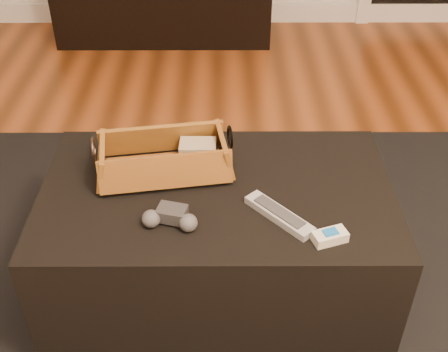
{
  "coord_description": "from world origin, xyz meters",
  "views": [
    {
      "loc": [
        -0.06,
        -0.83,
        1.42
      ],
      "look_at": [
        -0.06,
        0.39,
        0.49
      ],
      "focal_mm": 45.0,
      "sensor_mm": 36.0,
      "label": 1
    }
  ],
  "objects_px": {
    "tv_remote": "(158,169)",
    "game_controller": "(171,218)",
    "silver_remote": "(279,215)",
    "cream_gadget": "(330,236)",
    "wicker_basket": "(164,159)",
    "ottoman": "(217,243)"
  },
  "relations": [
    {
      "from": "tv_remote",
      "to": "game_controller",
      "type": "bearing_deg",
      "value": -91.52
    },
    {
      "from": "game_controller",
      "to": "silver_remote",
      "type": "relative_size",
      "value": 0.8
    },
    {
      "from": "silver_remote",
      "to": "cream_gadget",
      "type": "distance_m",
      "value": 0.15
    },
    {
      "from": "tv_remote",
      "to": "game_controller",
      "type": "distance_m",
      "value": 0.22
    },
    {
      "from": "cream_gadget",
      "to": "wicker_basket",
      "type": "bearing_deg",
      "value": 146.27
    },
    {
      "from": "silver_remote",
      "to": "tv_remote",
      "type": "bearing_deg",
      "value": 150.72
    },
    {
      "from": "tv_remote",
      "to": "wicker_basket",
      "type": "height_order",
      "value": "wicker_basket"
    },
    {
      "from": "silver_remote",
      "to": "game_controller",
      "type": "bearing_deg",
      "value": -174.68
    },
    {
      "from": "game_controller",
      "to": "ottoman",
      "type": "bearing_deg",
      "value": 51.95
    },
    {
      "from": "cream_gadget",
      "to": "silver_remote",
      "type": "bearing_deg",
      "value": 144.02
    },
    {
      "from": "wicker_basket",
      "to": "cream_gadget",
      "type": "height_order",
      "value": "wicker_basket"
    },
    {
      "from": "ottoman",
      "to": "wicker_basket",
      "type": "distance_m",
      "value": 0.31
    },
    {
      "from": "game_controller",
      "to": "cream_gadget",
      "type": "distance_m",
      "value": 0.41
    },
    {
      "from": "wicker_basket",
      "to": "game_controller",
      "type": "xyz_separation_m",
      "value": [
        0.03,
        -0.23,
        -0.02
      ]
    },
    {
      "from": "game_controller",
      "to": "tv_remote",
      "type": "bearing_deg",
      "value": 103.46
    },
    {
      "from": "game_controller",
      "to": "cream_gadget",
      "type": "relative_size",
      "value": 1.58
    },
    {
      "from": "ottoman",
      "to": "cream_gadget",
      "type": "relative_size",
      "value": 10.4
    },
    {
      "from": "tv_remote",
      "to": "game_controller",
      "type": "relative_size",
      "value": 1.34
    },
    {
      "from": "ottoman",
      "to": "tv_remote",
      "type": "xyz_separation_m",
      "value": [
        -0.17,
        0.06,
        0.23
      ]
    },
    {
      "from": "tv_remote",
      "to": "wicker_basket",
      "type": "bearing_deg",
      "value": 30.87
    },
    {
      "from": "wicker_basket",
      "to": "cream_gadget",
      "type": "relative_size",
      "value": 4.31
    },
    {
      "from": "ottoman",
      "to": "tv_remote",
      "type": "relative_size",
      "value": 4.89
    }
  ]
}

